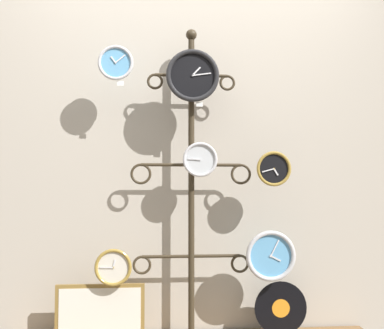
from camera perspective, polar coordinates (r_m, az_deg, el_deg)
The scene contains 12 objects.
shop_wall at distance 2.94m, azimuth -0.33°, elevation 5.78°, with size 4.40×0.04×2.80m.
display_stand at distance 2.76m, azimuth -0.09°, elevation -9.75°, with size 0.74×0.40×1.94m.
clock_top_left at distance 2.75m, azimuth -9.66°, elevation 12.59°, with size 0.21×0.04×0.21m.
clock_top_center at distance 2.73m, azimuth 0.03°, elevation 11.21°, with size 0.32×0.04×0.32m.
clock_middle_center at distance 2.67m, azimuth 1.03°, elevation 0.62°, with size 0.21×0.04×0.21m.
clock_middle_right at distance 2.73m, azimuth 10.32°, elevation -0.54°, with size 0.21×0.04×0.21m.
clock_bottom_left at distance 2.69m, azimuth -9.97°, elevation -12.73°, with size 0.21×0.04×0.21m.
clock_bottom_right at distance 2.74m, azimuth 9.96°, elevation -11.35°, with size 0.30×0.04×0.30m.
vinyl_record at distance 2.91m, azimuth 11.20°, elevation -17.46°, with size 0.32×0.01×0.32m.
picture_frame at distance 2.81m, azimuth -11.60°, elevation -17.95°, with size 0.52×0.02×0.33m.
price_tag_upper at distance 2.72m, azimuth -9.08°, elevation 10.14°, with size 0.04×0.00×0.03m.
price_tag_mid at distance 2.70m, azimuth 0.96°, elevation 7.66°, with size 0.04×0.00×0.03m.
Camera 1 is at (-0.22, -2.33, 0.96)m, focal length 42.00 mm.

